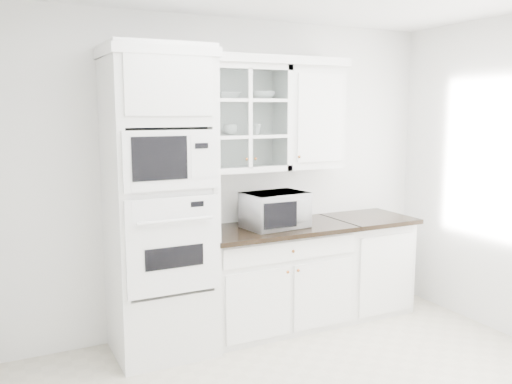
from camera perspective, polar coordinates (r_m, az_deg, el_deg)
room_shell at (r=3.60m, az=5.86°, el=6.33°), size 4.00×3.50×2.70m
oven_column at (r=4.26m, az=-10.09°, el=-1.25°), size 0.76×0.68×2.40m
base_cabinet_run at (r=4.84m, az=1.96°, el=-8.90°), size 1.32×0.67×0.92m
extra_base_cabinet at (r=5.37m, az=11.47°, el=-7.29°), size 0.72×0.67×0.92m
upper_cabinet_glass at (r=4.63m, az=-1.52°, el=7.76°), size 0.80×0.33×0.90m
upper_cabinet_solid at (r=4.95m, az=5.66°, el=7.78°), size 0.55×0.33×0.90m
crown_molding at (r=4.58m, az=-2.63°, el=13.82°), size 2.14×0.38×0.07m
countertop_microwave at (r=4.66m, az=1.92°, el=-1.87°), size 0.57×0.49×0.30m
bowl_a at (r=4.55m, az=-3.24°, el=10.11°), size 0.26×0.26×0.06m
bowl_b at (r=4.70m, az=0.65°, el=10.14°), size 0.26×0.26×0.07m
cup_a at (r=4.60m, az=-2.74°, el=6.56°), size 0.13×0.13×0.09m
cup_b at (r=4.67m, az=-0.06°, el=6.63°), size 0.13×0.13×0.10m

